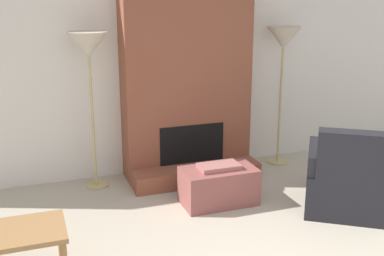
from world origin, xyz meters
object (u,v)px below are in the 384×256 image
(armchair, at_px, (347,184))
(floor_lamp_right, at_px, (283,42))
(floor_lamp_left, at_px, (88,50))
(side_table, at_px, (26,237))
(ottoman, at_px, (219,185))

(armchair, xyz_separation_m, floor_lamp_right, (0.06, 1.53, 1.29))
(armchair, xyz_separation_m, floor_lamp_left, (-2.36, 1.53, 1.30))
(side_table, height_order, floor_lamp_right, floor_lamp_right)
(ottoman, bearing_deg, side_table, -156.46)
(side_table, bearing_deg, floor_lamp_right, 29.01)
(floor_lamp_left, bearing_deg, armchair, -32.99)
(ottoman, relative_size, armchair, 0.69)
(ottoman, distance_m, floor_lamp_left, 2.04)
(side_table, relative_size, floor_lamp_left, 0.34)
(ottoman, distance_m, side_table, 2.16)
(side_table, xyz_separation_m, floor_lamp_left, (0.79, 1.78, 1.20))
(side_table, bearing_deg, armchair, 4.50)
(side_table, bearing_deg, floor_lamp_left, 65.95)
(ottoman, height_order, side_table, side_table)
(armchair, bearing_deg, ottoman, 6.75)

